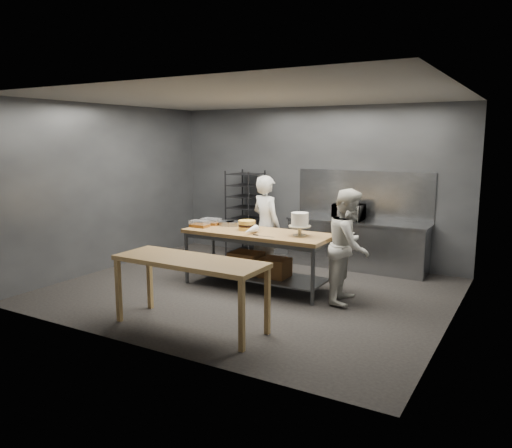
{
  "coord_description": "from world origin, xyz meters",
  "views": [
    {
      "loc": [
        3.91,
        -6.56,
        2.39
      ],
      "look_at": [
        0.01,
        0.18,
        1.05
      ],
      "focal_mm": 35.0,
      "sensor_mm": 36.0,
      "label": 1
    }
  ],
  "objects_px": {
    "speed_rack": "(245,214)",
    "chef_behind": "(266,226)",
    "work_table": "(258,253)",
    "chef_right": "(349,246)",
    "near_counter": "(190,266)",
    "layer_cake": "(247,225)",
    "microwave": "(348,212)",
    "frosted_cake_stand": "(300,221)"
  },
  "relations": [
    {
      "from": "speed_rack",
      "to": "chef_behind",
      "type": "relative_size",
      "value": 0.99
    },
    {
      "from": "work_table",
      "to": "chef_right",
      "type": "xyz_separation_m",
      "value": [
        1.51,
        0.05,
        0.27
      ]
    },
    {
      "from": "work_table",
      "to": "near_counter",
      "type": "bearing_deg",
      "value": -86.07
    },
    {
      "from": "near_counter",
      "to": "layer_cake",
      "type": "height_order",
      "value": "layer_cake"
    },
    {
      "from": "speed_rack",
      "to": "layer_cake",
      "type": "height_order",
      "value": "speed_rack"
    },
    {
      "from": "microwave",
      "to": "layer_cake",
      "type": "relative_size",
      "value": 1.97
    },
    {
      "from": "speed_rack",
      "to": "near_counter",
      "type": "bearing_deg",
      "value": -68.53
    },
    {
      "from": "chef_behind",
      "to": "frosted_cake_stand",
      "type": "relative_size",
      "value": 4.92
    },
    {
      "from": "chef_right",
      "to": "frosted_cake_stand",
      "type": "height_order",
      "value": "chef_right"
    },
    {
      "from": "speed_rack",
      "to": "chef_right",
      "type": "bearing_deg",
      "value": -32.24
    },
    {
      "from": "chef_behind",
      "to": "microwave",
      "type": "xyz_separation_m",
      "value": [
        1.04,
        1.26,
        0.17
      ]
    },
    {
      "from": "speed_rack",
      "to": "layer_cake",
      "type": "distance_m",
      "value": 2.18
    },
    {
      "from": "chef_behind",
      "to": "chef_right",
      "type": "relative_size",
      "value": 1.05
    },
    {
      "from": "near_counter",
      "to": "layer_cake",
      "type": "distance_m",
      "value": 2.01
    },
    {
      "from": "chef_behind",
      "to": "microwave",
      "type": "bearing_deg",
      "value": -107.37
    },
    {
      "from": "chef_right",
      "to": "chef_behind",
      "type": "bearing_deg",
      "value": 62.9
    },
    {
      "from": "chef_behind",
      "to": "layer_cake",
      "type": "relative_size",
      "value": 6.41
    },
    {
      "from": "chef_behind",
      "to": "frosted_cake_stand",
      "type": "distance_m",
      "value": 1.2
    },
    {
      "from": "microwave",
      "to": "chef_right",
      "type": "bearing_deg",
      "value": -69.83
    },
    {
      "from": "speed_rack",
      "to": "microwave",
      "type": "distance_m",
      "value": 2.19
    },
    {
      "from": "work_table",
      "to": "speed_rack",
      "type": "height_order",
      "value": "speed_rack"
    },
    {
      "from": "chef_right",
      "to": "frosted_cake_stand",
      "type": "distance_m",
      "value": 0.84
    },
    {
      "from": "near_counter",
      "to": "microwave",
      "type": "xyz_separation_m",
      "value": [
        0.68,
        3.9,
        0.24
      ]
    },
    {
      "from": "chef_behind",
      "to": "chef_right",
      "type": "height_order",
      "value": "chef_behind"
    },
    {
      "from": "speed_rack",
      "to": "chef_behind",
      "type": "bearing_deg",
      "value": -45.89
    },
    {
      "from": "chef_behind",
      "to": "frosted_cake_stand",
      "type": "bearing_deg",
      "value": 166.8
    },
    {
      "from": "work_table",
      "to": "layer_cake",
      "type": "distance_m",
      "value": 0.48
    },
    {
      "from": "work_table",
      "to": "speed_rack",
      "type": "xyz_separation_m",
      "value": [
        -1.37,
        1.87,
        0.28
      ]
    },
    {
      "from": "chef_right",
      "to": "frosted_cake_stand",
      "type": "xyz_separation_m",
      "value": [
        -0.78,
        -0.04,
        0.31
      ]
    },
    {
      "from": "speed_rack",
      "to": "chef_behind",
      "type": "height_order",
      "value": "chef_behind"
    },
    {
      "from": "work_table",
      "to": "microwave",
      "type": "xyz_separation_m",
      "value": [
        0.81,
        1.95,
        0.48
      ]
    },
    {
      "from": "near_counter",
      "to": "work_table",
      "type": "bearing_deg",
      "value": 93.93
    },
    {
      "from": "work_table",
      "to": "near_counter",
      "type": "relative_size",
      "value": 1.2
    },
    {
      "from": "chef_behind",
      "to": "frosted_cake_stand",
      "type": "xyz_separation_m",
      "value": [
        0.96,
        -0.68,
        0.26
      ]
    },
    {
      "from": "chef_behind",
      "to": "layer_cake",
      "type": "height_order",
      "value": "chef_behind"
    },
    {
      "from": "frosted_cake_stand",
      "to": "layer_cake",
      "type": "distance_m",
      "value": 0.96
    },
    {
      "from": "chef_behind",
      "to": "chef_right",
      "type": "xyz_separation_m",
      "value": [
        1.74,
        -0.64,
        -0.04
      ]
    },
    {
      "from": "speed_rack",
      "to": "chef_right",
      "type": "distance_m",
      "value": 3.4
    },
    {
      "from": "work_table",
      "to": "chef_behind",
      "type": "bearing_deg",
      "value": 108.09
    },
    {
      "from": "chef_behind",
      "to": "layer_cake",
      "type": "bearing_deg",
      "value": 112.92
    },
    {
      "from": "near_counter",
      "to": "microwave",
      "type": "bearing_deg",
      "value": 80.09
    },
    {
      "from": "near_counter",
      "to": "chef_behind",
      "type": "bearing_deg",
      "value": 97.75
    }
  ]
}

